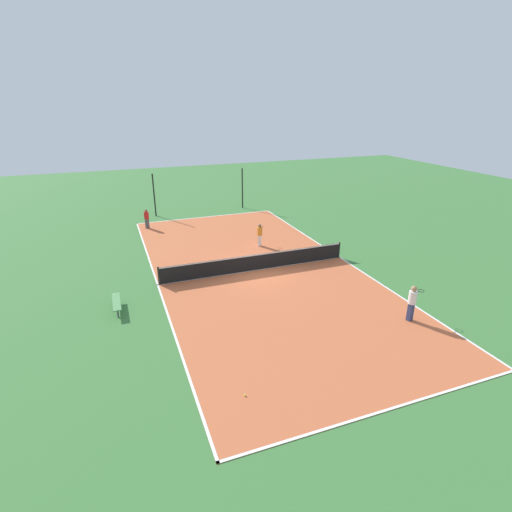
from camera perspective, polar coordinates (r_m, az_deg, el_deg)
ground_plane at (r=23.38m, az=0.00°, el=-2.05°), size 80.00×80.00×0.00m
court_surface at (r=23.38m, az=0.00°, el=-2.03°), size 11.44×24.22×0.02m
tennis_net at (r=23.17m, az=0.00°, el=-0.83°), size 11.24×0.10×1.02m
bench at (r=20.11m, az=-19.30°, el=-6.25°), size 0.36×1.88×0.45m
player_near_white at (r=19.14m, az=21.43°, el=-5.97°), size 0.99×0.58×1.70m
player_coach_red at (r=31.89m, az=-15.36°, el=5.32°), size 0.51×0.51×1.49m
player_center_orange at (r=26.92m, az=0.53°, el=3.23°), size 0.77×0.97×1.54m
tennis_ball_right_alley at (r=14.24m, az=-1.60°, el=-19.26°), size 0.07×0.07×0.07m
tennis_ball_midcourt at (r=29.78m, az=-13.62°, el=2.72°), size 0.07×0.07×0.07m
fence_post_back_left at (r=34.99m, az=-14.35°, el=8.41°), size 0.12×0.12×3.61m
fence_post_back_right at (r=36.64m, az=-1.96°, el=9.64°), size 0.12×0.12×3.61m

